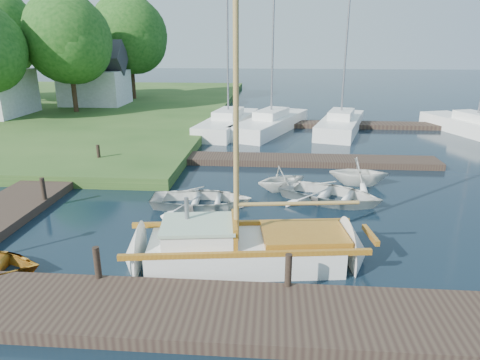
# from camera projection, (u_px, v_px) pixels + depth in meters

# --- Properties ---
(ground) EXTENTS (160.00, 160.00, 0.00)m
(ground) POSITION_uv_depth(u_px,v_px,m) (240.00, 213.00, 14.83)
(ground) COLOR black
(ground) RESTS_ON ground
(near_dock) EXTENTS (18.00, 2.20, 0.30)m
(near_dock) POSITION_uv_depth(u_px,v_px,m) (218.00, 314.00, 9.10)
(near_dock) COLOR #31221C
(near_dock) RESTS_ON ground
(left_dock) EXTENTS (2.20, 18.00, 0.30)m
(left_dock) POSITION_uv_depth(u_px,v_px,m) (47.00, 185.00, 17.27)
(left_dock) COLOR #31221C
(left_dock) RESTS_ON ground
(far_dock) EXTENTS (14.00, 1.60, 0.30)m
(far_dock) POSITION_uv_depth(u_px,v_px,m) (291.00, 160.00, 20.80)
(far_dock) COLOR #31221C
(far_dock) RESTS_ON ground
(pontoon) EXTENTS (30.00, 1.60, 0.30)m
(pontoon) POSITION_uv_depth(u_px,v_px,m) (404.00, 126.00, 29.21)
(pontoon) COLOR #31221C
(pontoon) RESTS_ON ground
(mooring_post_1) EXTENTS (0.16, 0.16, 0.80)m
(mooring_post_1) POSITION_uv_depth(u_px,v_px,m) (97.00, 262.00, 10.10)
(mooring_post_1) COLOR black
(mooring_post_1) RESTS_ON near_dock
(mooring_post_2) EXTENTS (0.16, 0.16, 0.80)m
(mooring_post_2) POSITION_uv_depth(u_px,v_px,m) (288.00, 270.00, 9.77)
(mooring_post_2) COLOR black
(mooring_post_2) RESTS_ON near_dock
(mooring_post_4) EXTENTS (0.16, 0.16, 0.80)m
(mooring_post_4) POSITION_uv_depth(u_px,v_px,m) (43.00, 189.00, 15.13)
(mooring_post_4) COLOR black
(mooring_post_4) RESTS_ON left_dock
(mooring_post_5) EXTENTS (0.16, 0.16, 0.80)m
(mooring_post_5) POSITION_uv_depth(u_px,v_px,m) (99.00, 153.00, 19.87)
(mooring_post_5) COLOR black
(mooring_post_5) RESTS_ON left_dock
(sailboat) EXTENTS (7.34, 2.85, 9.83)m
(sailboat) POSITION_uv_depth(u_px,v_px,m) (250.00, 251.00, 11.42)
(sailboat) COLOR white
(sailboat) RESTS_ON ground
(tender_a) EXTENTS (3.69, 2.71, 0.74)m
(tender_a) POSITION_uv_depth(u_px,v_px,m) (202.00, 197.00, 15.26)
(tender_a) COLOR white
(tender_a) RESTS_ON ground
(tender_b) EXTENTS (2.69, 2.58, 1.10)m
(tender_b) POSITION_uv_depth(u_px,v_px,m) (282.00, 177.00, 16.93)
(tender_b) COLOR white
(tender_b) RESTS_ON ground
(tender_c) EXTENTS (4.54, 4.00, 0.78)m
(tender_c) POSITION_uv_depth(u_px,v_px,m) (331.00, 191.00, 15.76)
(tender_c) COLOR white
(tender_c) RESTS_ON ground
(tender_d) EXTENTS (2.52, 2.21, 1.26)m
(tender_d) POSITION_uv_depth(u_px,v_px,m) (359.00, 170.00, 17.55)
(tender_d) COLOR white
(tender_d) RESTS_ON ground
(marina_boat_0) EXTENTS (3.65, 8.57, 10.47)m
(marina_boat_0) POSITION_uv_depth(u_px,v_px,m) (228.00, 122.00, 28.18)
(marina_boat_0) COLOR white
(marina_boat_0) RESTS_ON ground
(marina_boat_1) EXTENTS (5.25, 8.82, 10.12)m
(marina_boat_1) POSITION_uv_depth(u_px,v_px,m) (271.00, 122.00, 28.11)
(marina_boat_1) COLOR white
(marina_boat_1) RESTS_ON ground
(marina_boat_2) EXTENTS (4.20, 7.95, 12.43)m
(marina_boat_2) POSITION_uv_depth(u_px,v_px,m) (341.00, 123.00, 27.82)
(marina_boat_2) COLOR white
(marina_boat_2) RESTS_ON ground
(marina_boat_5) EXTENTS (4.69, 8.48, 10.80)m
(marina_boat_5) POSITION_uv_depth(u_px,v_px,m) (476.00, 126.00, 26.83)
(marina_boat_5) COLOR white
(marina_boat_5) RESTS_ON ground
(house_c) EXTENTS (5.25, 4.00, 5.28)m
(house_c) POSITION_uv_depth(u_px,v_px,m) (95.00, 79.00, 35.91)
(house_c) COLOR beige
(house_c) RESTS_ON shore
(tree_3) EXTENTS (6.41, 6.38, 8.74)m
(tree_3) POSITION_uv_depth(u_px,v_px,m) (68.00, 39.00, 31.16)
(tree_3) COLOR #332114
(tree_3) RESTS_ON shore
(tree_7) EXTENTS (6.83, 6.83, 9.38)m
(tree_7) POSITION_uv_depth(u_px,v_px,m) (130.00, 34.00, 38.47)
(tree_7) COLOR #332114
(tree_7) RESTS_ON shore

